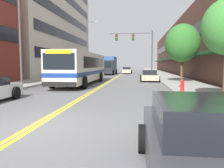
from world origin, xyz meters
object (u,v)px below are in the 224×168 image
at_px(car_beige_parked_right_mid, 149,76).
at_px(street_lamp_left_far, 88,44).
at_px(box_truck, 108,65).
at_px(traffic_signal_mast, 138,44).
at_px(street_lamp_left_near, 23,23).
at_px(car_charcoal_parked_left_near, 96,72).
at_px(city_bus, 82,67).
at_px(fire_hydrant, 182,86).
at_px(car_champagne_moving_lead, 127,70).
at_px(street_tree_right_mid, 182,43).
at_px(car_dark_grey_parked_right_foreground, 213,150).

bearing_deg(car_beige_parked_right_mid, street_lamp_left_far, 131.29).
xyz_separation_m(box_truck, traffic_signal_mast, (5.47, -7.31, 3.23)).
bearing_deg(traffic_signal_mast, street_lamp_left_near, -113.92).
distance_m(car_charcoal_parked_left_near, car_beige_parked_right_mid, 15.90).
height_order(city_bus, fire_hydrant, city_bus).
xyz_separation_m(car_champagne_moving_lead, box_truck, (-3.23, -4.59, 1.06)).
bearing_deg(fire_hydrant, city_bus, 141.74).
bearing_deg(traffic_signal_mast, city_bus, -112.56).
bearing_deg(box_truck, car_charcoal_parked_left_near, -128.65).
height_order(city_bus, box_truck, box_truck).
relative_size(city_bus, street_lamp_left_far, 1.35).
distance_m(city_bus, box_truck, 20.14).
bearing_deg(car_beige_parked_right_mid, fire_hydrant, -82.12).
distance_m(car_charcoal_parked_left_near, street_tree_right_mid, 20.29).
bearing_deg(car_champagne_moving_lead, car_beige_parked_right_mid, -79.97).
bearing_deg(car_dark_grey_parked_right_foreground, city_bus, 110.67).
distance_m(car_champagne_moving_lead, traffic_signal_mast, 12.85).
xyz_separation_m(traffic_signal_mast, street_lamp_left_far, (-8.18, 2.47, 0.31)).
height_order(car_dark_grey_parked_right_foreground, traffic_signal_mast, traffic_signal_mast).
bearing_deg(street_tree_right_mid, traffic_signal_mast, 110.82).
relative_size(car_charcoal_parked_left_near, street_lamp_left_near, 0.56).
height_order(city_bus, car_beige_parked_right_mid, city_bus).
bearing_deg(street_tree_right_mid, city_bus, -171.21).
bearing_deg(car_charcoal_parked_left_near, box_truck, 51.35).
bearing_deg(car_charcoal_parked_left_near, car_dark_grey_parked_right_foreground, -76.19).
relative_size(city_bus, car_champagne_moving_lead, 2.54).
distance_m(traffic_signal_mast, fire_hydrant, 19.98).
relative_size(street_lamp_left_near, street_tree_right_mid, 1.46).
bearing_deg(street_lamp_left_near, city_bus, 63.07).
height_order(car_dark_grey_parked_right_foreground, box_truck, box_truck).
height_order(street_lamp_left_far, street_tree_right_mid, street_lamp_left_far).
bearing_deg(car_champagne_moving_lead, street_lamp_left_far, -122.20).
bearing_deg(traffic_signal_mast, car_dark_grey_parked_right_foreground, -87.73).
height_order(car_charcoal_parked_left_near, car_dark_grey_parked_right_foreground, car_dark_grey_parked_right_foreground).
xyz_separation_m(street_lamp_left_far, fire_hydrant, (11.04, -21.75, -4.67)).
bearing_deg(traffic_signal_mast, street_lamp_left_far, 163.21).
bearing_deg(city_bus, car_champagne_moving_lead, 82.88).
height_order(city_bus, car_charcoal_parked_left_near, city_bus).
height_order(car_champagne_moving_lead, street_tree_right_mid, street_tree_right_mid).
distance_m(car_dark_grey_parked_right_foreground, traffic_signal_mast, 30.44).
bearing_deg(car_champagne_moving_lead, box_truck, -125.16).
xyz_separation_m(car_beige_parked_right_mid, box_truck, (-6.82, 15.69, 1.10)).
bearing_deg(street_tree_right_mid, box_truck, 117.68).
relative_size(street_lamp_left_far, street_tree_right_mid, 1.60).
relative_size(box_truck, street_lamp_left_far, 0.87).
relative_size(city_bus, street_tree_right_mid, 2.16).
relative_size(street_tree_right_mid, fire_hydrant, 7.27).
bearing_deg(street_tree_right_mid, street_lamp_left_near, -150.52).
bearing_deg(street_tree_right_mid, car_charcoal_parked_left_near, 125.85).
xyz_separation_m(car_champagne_moving_lead, street_lamp_left_far, (-5.94, -9.43, 4.60)).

